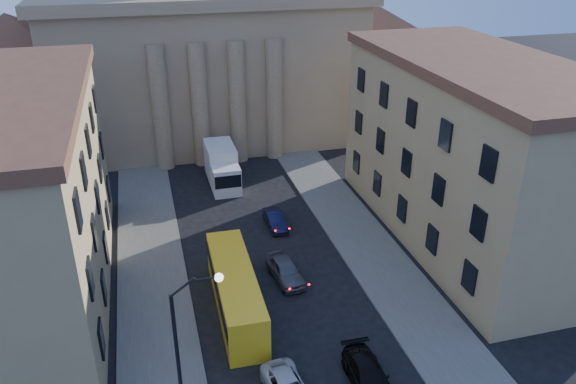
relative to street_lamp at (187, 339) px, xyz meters
name	(u,v)px	position (x,y,z in m)	size (l,w,h in m)	color
sidewalk_left	(155,308)	(-1.53, 10.00, -5.21)	(5.00, 60.00, 0.15)	#52504B
sidewalk_right	(386,272)	(15.47, 10.00, -5.21)	(5.00, 60.00, 0.15)	#52504B
church	(200,31)	(6.97, 47.47, 6.59)	(68.02, 28.76, 36.60)	#866B52
building_left	(7,201)	(-10.03, 14.00, 2.14)	(11.60, 26.60, 14.70)	tan
building_right	(471,151)	(23.97, 14.00, 2.14)	(11.60, 26.60, 14.70)	tan
street_lamp	(187,339)	(0.00, 0.00, 0.00)	(2.62, 0.44, 8.83)	black
car_right_mid	(369,376)	(9.77, -0.33, -4.57)	(2.01, 4.95, 1.44)	black
car_right_far	(285,270)	(7.94, 11.15, -4.51)	(1.84, 4.58, 1.56)	#525257
car_right_distant	(275,220)	(9.13, 19.04, -4.63)	(1.39, 3.98, 1.31)	black
city_bus	(235,290)	(3.80, 8.48, -3.62)	(2.77, 11.03, 3.09)	yellow
box_truck	(222,167)	(6.17, 29.00, -3.49)	(2.76, 6.90, 3.79)	silver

